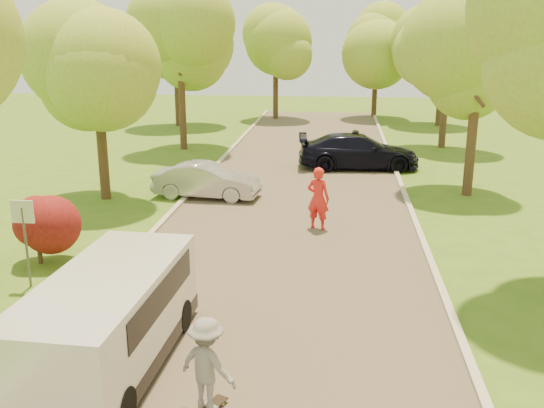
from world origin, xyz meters
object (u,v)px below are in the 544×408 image
at_px(street_sign, 24,225).
at_px(skateboarder, 207,365).
at_px(person_striped, 318,198).
at_px(silver_sedan, 207,181).
at_px(minivan, 110,319).
at_px(person_olive, 354,148).
at_px(dark_sedan, 358,151).

distance_m(street_sign, skateboarder, 7.04).
relative_size(street_sign, person_striped, 1.10).
relative_size(street_sign, silver_sedan, 0.55).
xyz_separation_m(minivan, skateboarder, (2.06, -1.22, -0.07)).
height_order(minivan, person_olive, minivan).
xyz_separation_m(silver_sedan, skateboarder, (2.86, -13.06, 0.25)).
bearing_deg(silver_sedan, street_sign, 169.51).
height_order(silver_sedan, person_olive, person_olive).
bearing_deg(person_striped, silver_sedan, -17.90).
relative_size(street_sign, dark_sedan, 0.40).
relative_size(dark_sedan, person_olive, 3.21).
bearing_deg(person_olive, street_sign, 57.30).
relative_size(silver_sedan, skateboarder, 2.48).
xyz_separation_m(minivan, person_striped, (3.44, 8.55, 0.03)).
xyz_separation_m(street_sign, minivan, (3.30, -3.30, -0.60)).
height_order(skateboarder, person_striped, person_striped).
height_order(minivan, dark_sedan, minivan).
distance_m(street_sign, dark_sedan, 16.47).
distance_m(minivan, person_striped, 9.22).
bearing_deg(skateboarder, dark_sedan, -74.06).
bearing_deg(person_olive, silver_sedan, 44.21).
bearing_deg(silver_sedan, dark_sedan, -39.16).
bearing_deg(person_striped, person_olive, -77.80).
relative_size(street_sign, person_olive, 1.30).
relative_size(dark_sedan, person_striped, 2.71).
bearing_deg(street_sign, person_striped, 37.95).
distance_m(street_sign, person_striped, 8.57).
height_order(dark_sedan, person_striped, person_striped).
height_order(silver_sedan, dark_sedan, dark_sedan).
xyz_separation_m(silver_sedan, dark_sedan, (5.71, 5.71, 0.13)).
relative_size(silver_sedan, person_striped, 1.98).
distance_m(street_sign, silver_sedan, 8.95).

